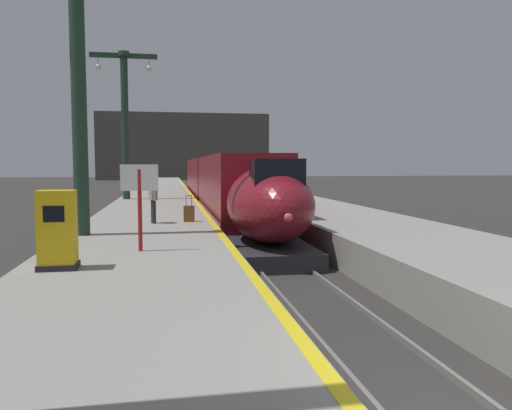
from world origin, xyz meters
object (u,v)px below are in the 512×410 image
at_px(station_column_mid, 78,49).
at_px(rolling_suitcase, 189,214).
at_px(highspeed_train_main, 222,184).
at_px(ticket_machine_yellow, 58,233).
at_px(departure_info_board, 139,190).
at_px(station_column_far, 125,111).
at_px(passenger_near_edge, 153,196).

xyz_separation_m(station_column_mid, rolling_suitcase, (3.30, 2.98, -5.18)).
bearing_deg(highspeed_train_main, ticket_machine_yellow, -104.67).
xyz_separation_m(ticket_machine_yellow, departure_info_board, (1.53, 1.89, 0.77)).
distance_m(highspeed_train_main, rolling_suitcase, 13.41).
bearing_deg(station_column_far, highspeed_train_main, -0.42).
relative_size(station_column_far, departure_info_board, 4.22).
relative_size(ticket_machine_yellow, departure_info_board, 0.75).
xyz_separation_m(highspeed_train_main, station_column_mid, (-5.90, -16.12, 4.60)).
relative_size(highspeed_train_main, passenger_near_edge, 22.01).
xyz_separation_m(highspeed_train_main, passenger_near_edge, (-3.88, -13.40, 0.10)).
distance_m(highspeed_train_main, passenger_near_edge, 13.95).
relative_size(station_column_mid, passenger_near_edge, 5.39).
xyz_separation_m(station_column_mid, passenger_near_edge, (2.02, 2.73, -4.49)).
relative_size(highspeed_train_main, station_column_far, 4.16).
distance_m(rolling_suitcase, ticket_machine_yellow, 8.59).
distance_m(station_column_far, passenger_near_edge, 14.29).
height_order(highspeed_train_main, ticket_machine_yellow, highspeed_train_main).
bearing_deg(highspeed_train_main, departure_info_board, -101.77).
relative_size(highspeed_train_main, station_column_mid, 4.09).
distance_m(station_column_far, departure_info_board, 19.83).
relative_size(highspeed_train_main, rolling_suitcase, 37.88).
bearing_deg(departure_info_board, station_column_mid, 120.47).
height_order(station_column_far, passenger_near_edge, station_column_far).
bearing_deg(station_column_mid, rolling_suitcase, 42.01).
height_order(station_column_mid, ticket_machine_yellow, station_column_mid).
bearing_deg(departure_info_board, rolling_suitcase, 76.95).
relative_size(station_column_far, passenger_near_edge, 5.29).
distance_m(rolling_suitcase, departure_info_board, 6.44).
height_order(highspeed_train_main, passenger_near_edge, highspeed_train_main).
xyz_separation_m(passenger_near_edge, rolling_suitcase, (1.28, 0.25, -0.69)).
bearing_deg(station_column_mid, ticket_machine_yellow, -86.06).
xyz_separation_m(station_column_far, ticket_machine_yellow, (0.35, -21.24, -4.66)).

